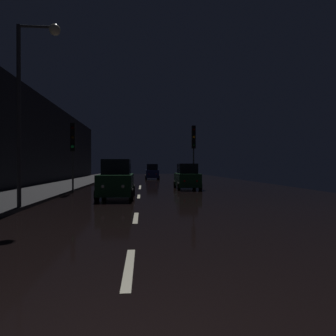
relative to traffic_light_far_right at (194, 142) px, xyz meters
The scene contains 10 objects.
ground 6.14m from the traffic_light_far_right, 157.47° to the left, with size 25.94×84.00×0.02m, color black.
sidewalk_left 11.98m from the traffic_light_far_right, behind, with size 4.40×84.00×0.15m, color #28282B.
building_facade_left 13.94m from the traffic_light_far_right, behind, with size 0.80×63.00×8.26m, color black.
lane_centerline 9.98m from the traffic_light_far_right, 118.94° to the right, with size 0.16×23.49×0.01m.
traffic_light_far_right is the anchor object (origin of this frame).
traffic_light_far_left 9.88m from the traffic_light_far_right, 154.86° to the right, with size 0.35×0.47×4.67m.
streetlamp_overhead 15.29m from the traffic_light_far_right, 124.76° to the right, with size 1.70×0.44×7.46m.
car_approaching_headlights 10.02m from the traffic_light_far_right, 126.40° to the right, with size 1.98×4.29×2.16m.
car_parked_right_far 3.40m from the traffic_light_far_right, 115.90° to the right, with size 1.81×3.92×1.97m.
car_distant_taillights 16.75m from the traffic_light_far_right, 100.40° to the left, with size 1.88×4.08×2.05m.
Camera 1 is at (0.25, -2.33, 1.79)m, focal length 32.29 mm.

